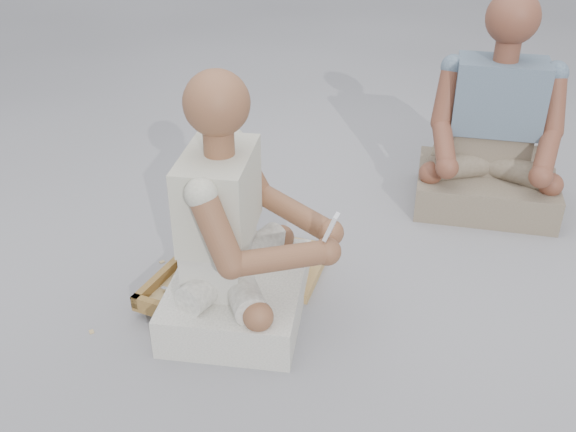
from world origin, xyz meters
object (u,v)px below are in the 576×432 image
at_px(companion, 493,139).
at_px(craftsman, 235,240).
at_px(carved_panel, 252,260).
at_px(tool_tray, 213,293).

bearing_deg(companion, craftsman, 49.45).
xyz_separation_m(carved_panel, companion, (0.76, 0.90, 0.30)).
bearing_deg(craftsman, carved_panel, -178.56).
bearing_deg(tool_tray, companion, 57.49).
distance_m(tool_tray, craftsman, 0.26).
xyz_separation_m(tool_tray, companion, (0.77, 1.20, 0.26)).
relative_size(craftsman, companion, 0.93).
distance_m(tool_tray, companion, 1.45).
bearing_deg(carved_panel, craftsman, -73.14).
xyz_separation_m(craftsman, companion, (0.68, 1.19, 0.02)).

